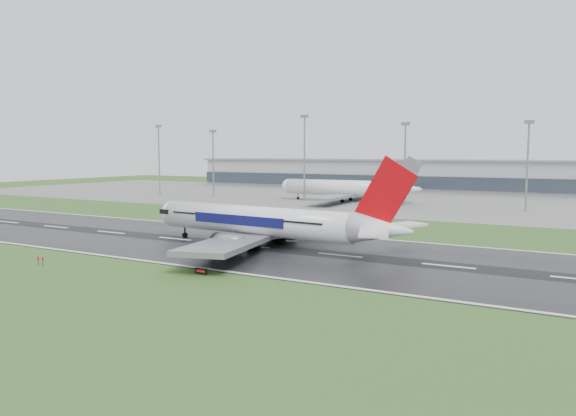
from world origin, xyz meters
The scene contains 12 objects.
ground centered at (0.00, 0.00, 0.00)m, with size 520.00×520.00×0.00m, color #2B521E.
runway centered at (0.00, 0.00, 0.05)m, with size 400.00×45.00×0.10m, color black.
apron centered at (0.00, 125.00, 0.04)m, with size 400.00×130.00×0.08m, color slate.
terminal centered at (0.00, 185.00, 7.50)m, with size 240.00×36.00×15.00m, color #989BA3.
main_airliner centered at (24.42, 0.71, 8.94)m, with size 59.89×57.03×17.68m, color white, non-canonical shape.
parked_airliner centered at (-4.07, 104.53, 8.71)m, with size 58.86×54.80×17.25m, color white, non-canonical shape.
runway_sign centered at (27.50, -25.41, 0.52)m, with size 2.30×0.26×1.04m, color black, non-canonical shape.
floodmast_0 centered at (-96.27, 100.00, 15.43)m, with size 0.64×0.64×30.87m, color gray.
floodmast_1 centered at (-64.91, 100.00, 13.96)m, with size 0.64×0.64×27.92m, color gray.
floodmast_2 centered at (-19.88, 100.00, 16.45)m, with size 0.64×0.64×32.89m, color gray.
floodmast_3 centered at (21.01, 100.00, 14.46)m, with size 0.64×0.64×28.91m, color gray.
floodmast_4 centered at (61.71, 100.00, 14.21)m, with size 0.64×0.64×28.43m, color gray.
Camera 1 is at (80.61, -91.91, 19.08)m, focal length 33.93 mm.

